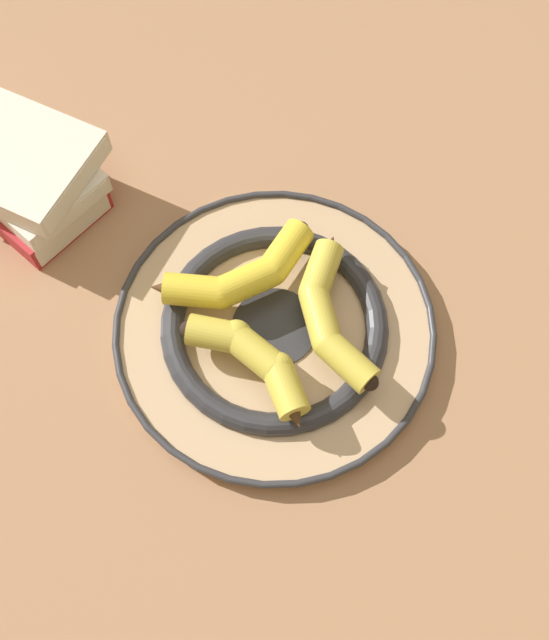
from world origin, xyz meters
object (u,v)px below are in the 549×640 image
(banana_a, at_px, (254,360))
(banana_b, at_px, (240,276))
(book_stack, at_px, (22,174))
(banana_c, at_px, (328,313))
(decorative_bowl, at_px, (275,328))

(banana_a, height_order, banana_b, banana_b)
(banana_b, height_order, book_stack, book_stack)
(banana_c, bearing_deg, decorative_bowl, -101.82)
(decorative_bowl, distance_m, banana_a, 0.07)
(decorative_bowl, height_order, book_stack, book_stack)
(decorative_bowl, relative_size, banana_c, 1.88)
(decorative_bowl, distance_m, banana_c, 0.07)
(decorative_bowl, relative_size, banana_a, 2.31)
(banana_c, distance_m, book_stack, 0.41)
(decorative_bowl, xyz_separation_m, book_stack, (0.23, -0.28, 0.04))
(banana_c, relative_size, book_stack, 0.86)
(banana_a, relative_size, banana_b, 0.79)
(banana_a, bearing_deg, banana_b, -40.15)
(decorative_bowl, bearing_deg, banana_b, -69.02)
(decorative_bowl, distance_m, book_stack, 0.36)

